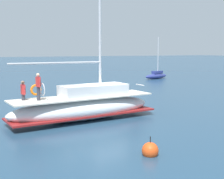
# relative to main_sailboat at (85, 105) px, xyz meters

# --- Properties ---
(ground_plane) EXTENTS (400.00, 400.00, 0.00)m
(ground_plane) POSITION_rel_main_sailboat_xyz_m (-0.17, 1.56, -0.90)
(ground_plane) COLOR navy
(main_sailboat) EXTENTS (3.18, 9.76, 11.77)m
(main_sailboat) POSITION_rel_main_sailboat_xyz_m (0.00, 0.00, 0.00)
(main_sailboat) COLOR silver
(main_sailboat) RESTS_ON ground
(moored_ketch_distant) EXTENTS (2.51, 5.04, 6.39)m
(moored_ketch_distant) POSITION_rel_main_sailboat_xyz_m (-21.12, 20.63, -0.38)
(moored_ketch_distant) COLOR navy
(moored_ketch_distant) RESTS_ON ground
(mooring_buoy) EXTENTS (0.70, 0.70, 0.95)m
(mooring_buoy) POSITION_rel_main_sailboat_xyz_m (7.44, -0.15, -0.69)
(mooring_buoy) COLOR #EA4C19
(mooring_buoy) RESTS_ON ground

